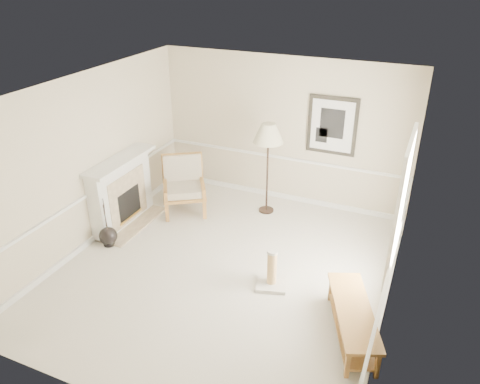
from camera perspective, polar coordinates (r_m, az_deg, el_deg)
name	(u,v)px	position (r m, az deg, el deg)	size (l,w,h in m)	color
ground	(224,270)	(7.61, -1.92, -9.45)	(5.50, 5.50, 0.00)	silver
room	(233,163)	(6.69, -0.81, 3.60)	(5.04, 5.54, 2.92)	beige
fireplace	(122,192)	(8.81, -14.21, -0.03)	(0.64, 1.64, 1.31)	white
floor_vase	(108,236)	(8.43, -15.76, -5.24)	(0.32, 0.32, 0.92)	black
armchair	(184,182)	(9.14, -6.90, 1.22)	(1.13, 1.15, 1.07)	olive
floor_lamp	(268,136)	(8.60, 3.48, 6.87)	(0.66, 0.66, 1.80)	black
bench	(353,318)	(6.48, 13.56, -14.66)	(0.99, 1.60, 0.44)	olive
scratching_post	(272,274)	(7.20, 3.88, -9.98)	(0.55, 0.55, 0.63)	beige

